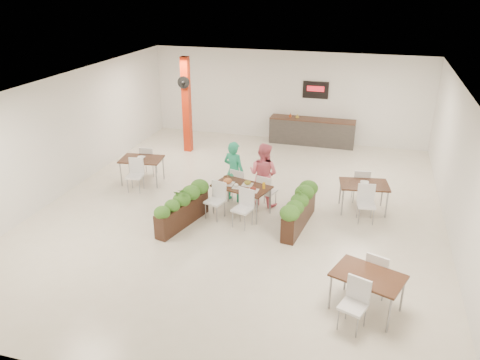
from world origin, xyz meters
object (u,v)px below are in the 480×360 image
side_table_b (364,188)px  diner_woman (263,174)px  service_counter (312,131)px  planter_left (182,206)px  diner_man (234,171)px  planter_right (299,208)px  red_column (187,104)px  main_table (241,190)px  side_table_a (142,162)px  side_table_c (368,281)px

side_table_b → diner_woman: bearing=177.6°
service_counter → planter_left: bearing=-107.3°
diner_man → side_table_b: bearing=-158.4°
planter_left → planter_right: planter_right is taller
planter_left → side_table_b: (4.13, 1.99, 0.13)m
red_column → diner_woman: bearing=-44.0°
main_table → diner_woman: (0.41, 0.65, 0.21)m
service_counter → diner_woman: size_ratio=1.78×
red_column → main_table: 5.11m
planter_right → service_counter: bearing=95.3°
side_table_b → service_counter: bearing=102.7°
diner_man → planter_right: diner_man is taller
diner_man → diner_woman: bearing=-163.8°
side_table_a → planter_right: bearing=-23.3°
side_table_c → side_table_a: bearing=167.5°
side_table_a → side_table_c: same height
red_column → main_table: size_ratio=1.69×
main_table → side_table_c: 4.42m
service_counter → diner_woman: 5.24m
red_column → service_counter: bearing=25.0°
service_counter → diner_woman: bearing=-96.0°
service_counter → side_table_b: bearing=-67.7°
planter_left → main_table: bearing=40.8°
main_table → diner_woman: 0.80m
diner_woman → planter_right: diner_woman is taller
planter_left → planter_right: (2.71, 0.70, -0.00)m
red_column → planter_right: size_ratio=1.64×
main_table → planter_right: (1.53, -0.31, -0.14)m
planter_left → side_table_c: (4.37, -2.04, 0.12)m
main_table → side_table_c: bearing=-43.8°
diner_man → diner_woman: (0.80, 0.00, 0.01)m
red_column → side_table_b: size_ratio=1.92×
side_table_a → diner_man: bearing=-15.2°
diner_man → planter_left: (-0.79, -1.67, -0.33)m
planter_right → side_table_b: planter_right is taller
side_table_a → side_table_b: (6.24, -0.07, 0.00)m
diner_man → side_table_b: diner_man is taller
side_table_b → side_table_a: bearing=169.8°
main_table → side_table_c: (3.19, -3.06, -0.01)m
planter_right → diner_man: bearing=153.3°
main_table → red_column: bearing=127.4°
red_column → diner_man: red_column is taller
service_counter → side_table_b: service_counter is taller
planter_right → side_table_a: (-4.81, 1.35, 0.13)m
diner_woman → side_table_c: size_ratio=1.01×
red_column → planter_left: size_ratio=1.75×
diner_woman → side_table_a: 3.72m
side_table_c → diner_woman: bearing=146.7°
side_table_a → side_table_c: 7.66m
planter_right → side_table_b: size_ratio=1.17×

